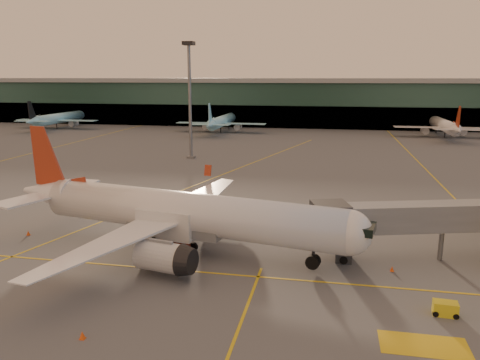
# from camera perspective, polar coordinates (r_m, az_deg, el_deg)

# --- Properties ---
(ground) EXTENTS (600.00, 600.00, 0.00)m
(ground) POSITION_cam_1_polar(r_m,az_deg,el_deg) (40.89, -6.04, -13.92)
(ground) COLOR #4C4F54
(ground) RESTS_ON ground
(taxi_markings) EXTENTS (100.12, 173.00, 0.01)m
(taxi_markings) POSITION_cam_1_polar(r_m,az_deg,el_deg) (83.52, -1.93, -0.06)
(taxi_markings) COLOR gold
(taxi_markings) RESTS_ON ground
(terminal) EXTENTS (400.00, 20.00, 17.60)m
(terminal) POSITION_cam_1_polar(r_m,az_deg,el_deg) (177.32, 7.58, 9.35)
(terminal) COLOR #19382D
(terminal) RESTS_ON ground
(mast_west_near) EXTENTS (2.40, 2.40, 25.60)m
(mast_west_near) POSITION_cam_1_polar(r_m,az_deg,el_deg) (105.66, -6.15, 10.64)
(mast_west_near) COLOR slate
(mast_west_near) RESTS_ON ground
(distant_aircraft_row) EXTENTS (290.00, 34.00, 13.00)m
(distant_aircraft_row) POSITION_cam_1_polar(r_m,az_deg,el_deg) (157.31, -0.77, 5.86)
(distant_aircraft_row) COLOR #97E3FC
(distant_aircraft_row) RESTS_ON ground
(main_airplane) EXTENTS (41.21, 37.44, 12.52)m
(main_airplane) POSITION_cam_1_polar(r_m,az_deg,el_deg) (49.88, -7.86, -4.02)
(main_airplane) COLOR white
(main_airplane) RESTS_ON ground
(jet_bridge) EXTENTS (26.99, 10.42, 6.09)m
(jet_bridge) POSITION_cam_1_polar(r_m,az_deg,el_deg) (51.62, 24.98, -4.29)
(jet_bridge) COLOR slate
(jet_bridge) RESTS_ON ground
(catering_truck) EXTENTS (6.53, 3.69, 4.80)m
(catering_truck) POSITION_cam_1_polar(r_m,az_deg,el_deg) (49.47, -8.70, -5.82)
(catering_truck) COLOR #A12B17
(catering_truck) RESTS_ON ground
(gpu_cart) EXTENTS (1.95, 1.25, 1.09)m
(gpu_cart) POSITION_cam_1_polar(r_m,az_deg,el_deg) (40.85, 23.75, -14.18)
(gpu_cart) COLOR yellow
(gpu_cart) RESTS_ON ground
(cone_nose) EXTENTS (0.39, 0.39, 0.50)m
(cone_nose) POSITION_cam_1_polar(r_m,az_deg,el_deg) (47.59, 18.04, -10.26)
(cone_nose) COLOR #F04C0C
(cone_nose) RESTS_ON ground
(cone_tail) EXTENTS (0.44, 0.44, 0.56)m
(cone_tail) POSITION_cam_1_polar(r_m,az_deg,el_deg) (60.31, -24.40, -5.91)
(cone_tail) COLOR #F04C0C
(cone_tail) RESTS_ON ground
(cone_wing_right) EXTENTS (0.46, 0.46, 0.58)m
(cone_wing_right) POSITION_cam_1_polar(r_m,az_deg,el_deg) (36.54, -18.67, -17.49)
(cone_wing_right) COLOR #F04C0C
(cone_wing_right) RESTS_ON ground
(cone_wing_left) EXTENTS (0.49, 0.49, 0.63)m
(cone_wing_left) POSITION_cam_1_polar(r_m,az_deg,el_deg) (66.37, -4.91, -3.15)
(cone_wing_left) COLOR #F04C0C
(cone_wing_left) RESTS_ON ground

